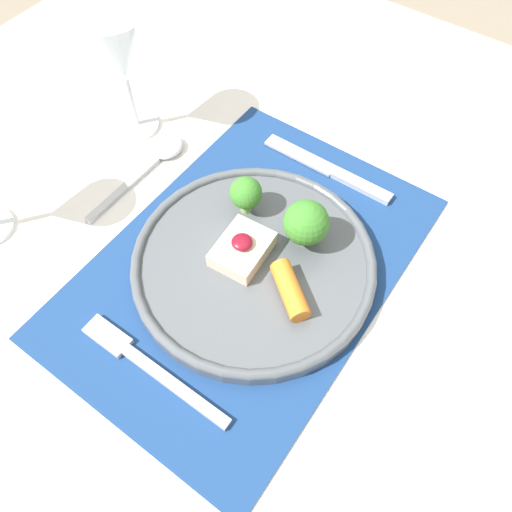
{
  "coord_description": "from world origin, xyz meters",
  "views": [
    {
      "loc": [
        -0.24,
        -0.19,
        1.22
      ],
      "look_at": [
        0.0,
        -0.01,
        0.75
      ],
      "focal_mm": 35.0,
      "sensor_mm": 36.0,
      "label": 1
    }
  ],
  "objects_px": {
    "spoon": "(157,157)",
    "wine_glass_near": "(119,52)",
    "dinner_plate": "(259,256)",
    "fork": "(145,363)",
    "knife": "(335,173)"
  },
  "relations": [
    {
      "from": "wine_glass_near",
      "to": "spoon",
      "type": "bearing_deg",
      "value": -116.16
    },
    {
      "from": "spoon",
      "to": "dinner_plate",
      "type": "bearing_deg",
      "value": -103.18
    },
    {
      "from": "dinner_plate",
      "to": "wine_glass_near",
      "type": "distance_m",
      "value": 0.31
    },
    {
      "from": "knife",
      "to": "fork",
      "type": "bearing_deg",
      "value": 175.76
    },
    {
      "from": "wine_glass_near",
      "to": "dinner_plate",
      "type": "bearing_deg",
      "value": -108.24
    },
    {
      "from": "wine_glass_near",
      "to": "fork",
      "type": "bearing_deg",
      "value": -136.16
    },
    {
      "from": "dinner_plate",
      "to": "knife",
      "type": "relative_size",
      "value": 1.5
    },
    {
      "from": "dinner_plate",
      "to": "spoon",
      "type": "xyz_separation_m",
      "value": [
        0.06,
        0.21,
        -0.01
      ]
    },
    {
      "from": "fork",
      "to": "wine_glass_near",
      "type": "height_order",
      "value": "wine_glass_near"
    },
    {
      "from": "knife",
      "to": "wine_glass_near",
      "type": "bearing_deg",
      "value": 106.67
    },
    {
      "from": "spoon",
      "to": "wine_glass_near",
      "type": "relative_size",
      "value": 1.02
    },
    {
      "from": "knife",
      "to": "wine_glass_near",
      "type": "relative_size",
      "value": 1.11
    },
    {
      "from": "dinner_plate",
      "to": "fork",
      "type": "bearing_deg",
      "value": 171.64
    },
    {
      "from": "dinner_plate",
      "to": "wine_glass_near",
      "type": "xyz_separation_m",
      "value": [
        0.09,
        0.27,
        0.1
      ]
    },
    {
      "from": "dinner_plate",
      "to": "wine_glass_near",
      "type": "height_order",
      "value": "wine_glass_near"
    }
  ]
}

